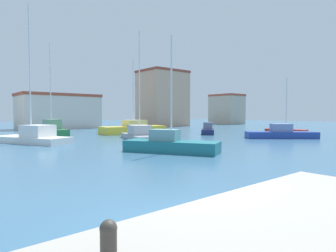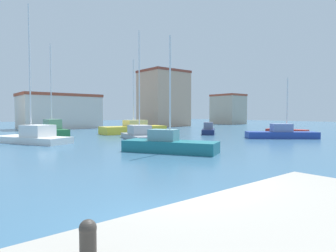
# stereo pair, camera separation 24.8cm
# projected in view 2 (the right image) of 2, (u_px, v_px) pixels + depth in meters

# --- Properties ---
(water) EXTENTS (160.00, 160.00, 0.00)m
(water) POSITION_uv_depth(u_px,v_px,m) (161.00, 138.00, 31.96)
(water) COLOR #38607F
(water) RESTS_ON ground
(mooring_bollard) EXTENTS (0.19, 0.19, 0.45)m
(mooring_bollard) POSITION_uv_depth(u_px,v_px,m) (88.00, 238.00, 3.10)
(mooring_bollard) COLOR #38332D
(mooring_bollard) RESTS_ON pier_quay
(sailboat_green_far_right) EXTENTS (2.05, 6.88, 11.01)m
(sailboat_green_far_right) POSITION_uv_depth(u_px,v_px,m) (52.00, 130.00, 34.19)
(sailboat_green_far_right) COLOR #28703D
(sailboat_green_far_right) RESTS_ON water
(motorboat_navy_far_left) EXTENTS (4.85, 4.49, 1.58)m
(motorboat_navy_far_left) POSITION_uv_depth(u_px,v_px,m) (208.00, 130.00, 37.95)
(motorboat_navy_far_left) COLOR #19234C
(motorboat_navy_far_left) RESTS_ON water
(sailboat_grey_distant_east) EXTENTS (4.43, 7.67, 11.32)m
(sailboat_grey_distant_east) POSITION_uv_depth(u_px,v_px,m) (139.00, 134.00, 30.03)
(sailboat_grey_distant_east) COLOR gray
(sailboat_grey_distant_east) RESTS_ON water
(sailboat_white_distant_north) EXTENTS (5.82, 8.29, 12.76)m
(sailboat_white_distant_north) POSITION_uv_depth(u_px,v_px,m) (33.00, 136.00, 26.46)
(sailboat_white_distant_north) COLOR white
(sailboat_white_distant_north) RESTS_ON water
(motorboat_blue_mid_harbor) EXTENTS (6.95, 6.46, 1.61)m
(motorboat_blue_mid_harbor) POSITION_uv_depth(u_px,v_px,m) (281.00, 134.00, 31.30)
(motorboat_blue_mid_harbor) COLOR #233D93
(motorboat_blue_mid_harbor) RESTS_ON water
(sailboat_teal_outer_mooring) EXTENTS (5.05, 6.89, 8.15)m
(sailboat_teal_outer_mooring) POSITION_uv_depth(u_px,v_px,m) (169.00, 144.00, 20.20)
(sailboat_teal_outer_mooring) COLOR #1E707A
(sailboat_teal_outer_mooring) RESTS_ON water
(sailboat_red_center_channel) EXTENTS (2.29, 5.56, 7.66)m
(sailboat_red_center_channel) POSITION_uv_depth(u_px,v_px,m) (287.00, 130.00, 39.52)
(sailboat_red_center_channel) COLOR #B22823
(sailboat_red_center_channel) RESTS_ON water
(sailboat_yellow_inner_mooring) EXTENTS (9.18, 3.66, 10.03)m
(sailboat_yellow_inner_mooring) POSITION_uv_depth(u_px,v_px,m) (134.00, 129.00, 39.11)
(sailboat_yellow_inner_mooring) COLOR gold
(sailboat_yellow_inner_mooring) RESTS_ON water
(yacht_club) EXTENTS (13.54, 7.77, 6.22)m
(yacht_club) POSITION_uv_depth(u_px,v_px,m) (60.00, 111.00, 51.91)
(yacht_club) COLOR beige
(yacht_club) RESTS_ON ground
(harbor_office) EXTENTS (9.17, 7.90, 11.87)m
(harbor_office) POSITION_uv_depth(u_px,v_px,m) (164.00, 98.00, 61.43)
(harbor_office) COLOR tan
(harbor_office) RESTS_ON ground
(waterfront_apartments) EXTENTS (6.16, 7.64, 7.68)m
(waterfront_apartments) POSITION_uv_depth(u_px,v_px,m) (228.00, 109.00, 74.44)
(waterfront_apartments) COLOR #B2A893
(waterfront_apartments) RESTS_ON ground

